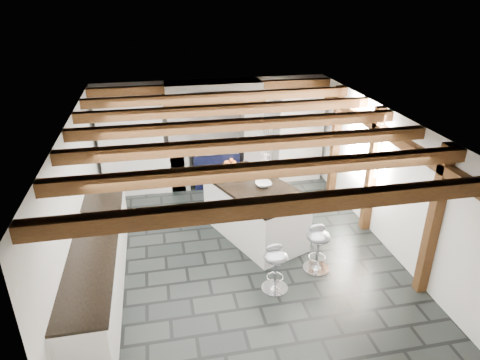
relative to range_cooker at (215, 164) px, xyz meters
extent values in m
plane|color=black|center=(0.00, -2.68, -0.47)|extent=(6.00, 6.00, 0.00)
plane|color=white|center=(0.00, 0.32, 0.68)|extent=(5.00, 0.00, 5.00)
plane|color=white|center=(-2.50, -2.68, 0.68)|extent=(0.00, 6.00, 6.00)
plane|color=white|center=(2.50, -2.68, 0.68)|extent=(0.00, 6.00, 6.00)
plane|color=white|center=(0.00, -2.68, 1.83)|extent=(6.00, 6.00, 0.00)
cube|color=silver|center=(-0.80, 0.02, 0.48)|extent=(0.40, 0.60, 1.90)
cube|color=silver|center=(0.80, 0.02, 0.48)|extent=(0.40, 0.60, 1.90)
cube|color=brown|center=(0.00, 0.02, 1.52)|extent=(2.10, 0.65, 0.18)
cube|color=silver|center=(0.00, 0.02, 1.68)|extent=(2.00, 0.60, 0.31)
cube|color=black|center=(0.00, -0.30, 1.58)|extent=(1.00, 0.03, 0.22)
cube|color=silver|center=(0.00, -0.31, 1.58)|extent=(0.90, 0.01, 0.14)
cube|color=white|center=(-1.75, 0.02, 0.53)|extent=(1.30, 0.58, 2.00)
cube|color=white|center=(1.90, 0.02, 0.53)|extent=(1.00, 0.58, 2.00)
cube|color=white|center=(-2.20, -3.28, -0.03)|extent=(0.60, 3.80, 0.88)
cube|color=black|center=(-2.20, -3.28, 0.43)|extent=(0.64, 3.80, 0.04)
cube|color=white|center=(-1.05, 0.02, -0.03)|extent=(0.70, 0.60, 0.88)
cube|color=black|center=(-1.05, 0.02, 0.43)|extent=(0.74, 0.64, 0.04)
cube|color=brown|center=(2.42, -2.68, 1.48)|extent=(0.15, 5.80, 0.14)
plane|color=white|center=(2.48, -2.08, 1.08)|extent=(0.00, 0.90, 0.90)
cube|color=brown|center=(0.00, -5.28, 1.74)|extent=(5.00, 0.16, 0.16)
cube|color=brown|center=(0.00, -4.41, 1.74)|extent=(5.00, 0.16, 0.16)
cube|color=brown|center=(0.00, -3.54, 1.74)|extent=(5.00, 0.16, 0.16)
cube|color=brown|center=(0.00, -2.68, 1.74)|extent=(5.00, 0.16, 0.16)
cube|color=brown|center=(0.00, -1.81, 1.74)|extent=(5.00, 0.16, 0.16)
cube|color=brown|center=(0.00, -0.94, 1.74)|extent=(5.00, 0.16, 0.16)
cube|color=brown|center=(0.00, -0.08, 1.74)|extent=(5.00, 0.16, 0.16)
cube|color=brown|center=(2.42, -4.28, 0.68)|extent=(0.15, 0.15, 2.30)
cube|color=brown|center=(2.42, -2.48, 0.68)|extent=(0.15, 0.15, 2.30)
cube|color=brown|center=(2.42, -0.88, 0.68)|extent=(0.15, 0.15, 2.30)
cylinder|color=black|center=(0.45, -2.73, 1.46)|extent=(0.01, 0.01, 0.56)
cylinder|color=white|center=(0.45, -2.73, 1.13)|extent=(0.09, 0.09, 0.22)
cylinder|color=black|center=(0.50, -2.43, 1.46)|extent=(0.01, 0.01, 0.56)
cylinder|color=white|center=(0.50, -2.43, 1.13)|extent=(0.09, 0.09, 0.22)
cylinder|color=black|center=(0.55, -2.13, 1.46)|extent=(0.01, 0.01, 0.56)
cylinder|color=white|center=(0.55, -2.13, 1.13)|extent=(0.09, 0.09, 0.22)
cube|color=black|center=(0.00, 0.00, -0.02)|extent=(1.00, 0.60, 0.90)
ellipsoid|color=silver|center=(-0.25, 0.00, 0.46)|extent=(0.28, 0.28, 0.11)
ellipsoid|color=silver|center=(0.25, 0.00, 0.46)|extent=(0.28, 0.28, 0.11)
cylinder|color=silver|center=(0.00, -0.32, 0.35)|extent=(0.95, 0.03, 0.03)
cube|color=black|center=(-0.25, -0.30, -0.02)|extent=(0.35, 0.02, 0.30)
cube|color=black|center=(0.25, -0.30, -0.02)|extent=(0.35, 0.02, 0.30)
cube|color=white|center=(0.35, -2.31, 0.00)|extent=(1.62, 2.14, 0.94)
cube|color=black|center=(0.35, -2.31, 0.50)|extent=(1.73, 2.25, 0.05)
imported|color=white|center=(0.00, -1.88, 0.63)|extent=(0.25, 0.25, 0.20)
ellipsoid|color=orange|center=(0.00, -1.88, 0.79)|extent=(0.21, 0.21, 0.13)
cylinder|color=white|center=(0.36, -1.91, 0.62)|extent=(0.13, 0.13, 0.19)
imported|color=white|center=(0.49, -2.37, 0.56)|extent=(0.36, 0.36, 0.07)
cylinder|color=white|center=(0.58, -2.16, 0.58)|extent=(0.05, 0.05, 0.11)
cylinder|color=white|center=(0.58, -2.16, 0.64)|extent=(0.23, 0.23, 0.02)
cylinder|color=tan|center=(0.58, -2.16, 0.69)|extent=(0.18, 0.18, 0.07)
cylinder|color=silver|center=(1.09, -3.51, -0.45)|extent=(0.42, 0.42, 0.03)
cone|color=silver|center=(1.09, -3.51, -0.41)|extent=(0.19, 0.19, 0.08)
cylinder|color=silver|center=(1.09, -3.51, -0.15)|extent=(0.05, 0.05, 0.52)
torus|color=silver|center=(1.09, -3.51, -0.24)|extent=(0.27, 0.27, 0.02)
ellipsoid|color=gray|center=(1.09, -3.51, 0.14)|extent=(0.40, 0.40, 0.17)
ellipsoid|color=gray|center=(1.09, -3.41, 0.24)|extent=(0.27, 0.12, 0.15)
cylinder|color=silver|center=(0.31, -3.84, -0.45)|extent=(0.40, 0.40, 0.03)
cone|color=silver|center=(0.31, -3.84, -0.41)|extent=(0.18, 0.18, 0.07)
cylinder|color=silver|center=(0.31, -3.84, -0.17)|extent=(0.05, 0.05, 0.50)
torus|color=silver|center=(0.31, -3.84, -0.25)|extent=(0.25, 0.25, 0.02)
ellipsoid|color=gray|center=(0.31, -3.84, 0.11)|extent=(0.38, 0.38, 0.16)
ellipsoid|color=gray|center=(0.30, -3.75, 0.20)|extent=(0.26, 0.12, 0.14)
camera|label=1|loc=(-1.21, -8.74, 3.69)|focal=32.00mm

